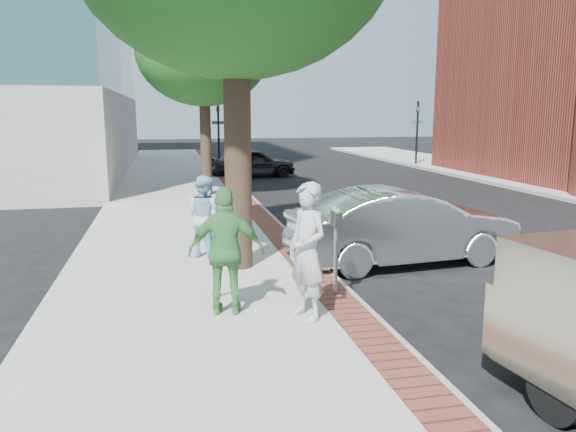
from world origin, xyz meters
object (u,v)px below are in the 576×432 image
object	(u,v)px
person_gray	(307,251)
bg_car	(253,163)
person_green	(226,251)
parking_meter	(336,232)
person_officer	(204,216)
sedan_silver	(404,226)

from	to	relation	value
person_gray	bg_car	size ratio (longest dim) A/B	0.49
bg_car	person_gray	bearing A→B (deg)	166.42
person_green	parking_meter	bearing A→B (deg)	-154.11
person_officer	person_green	distance (m)	3.53
parking_meter	person_officer	world-z (taller)	person_officer
person_officer	sedan_silver	world-z (taller)	person_officer
sedan_silver	bg_car	world-z (taller)	sedan_silver
person_officer	person_green	size ratio (longest dim) A/B	0.89
person_gray	sedan_silver	world-z (taller)	person_gray
person_green	bg_car	bearing A→B (deg)	-90.29
parking_meter	person_green	world-z (taller)	person_green
person_green	sedan_silver	bearing A→B (deg)	-137.24
parking_meter	bg_car	bearing A→B (deg)	85.52
sedan_silver	bg_car	xyz separation A→B (m)	(-0.66, 16.60, -0.09)
person_gray	sedan_silver	size ratio (longest dim) A/B	0.42
person_green	person_gray	bearing A→B (deg)	167.42
parking_meter	person_officer	size ratio (longest dim) A/B	0.86
parking_meter	person_officer	xyz separation A→B (m)	(-1.96, 2.98, -0.19)
person_gray	person_green	xyz separation A→B (m)	(-1.13, 0.46, -0.05)
sedan_silver	bg_car	bearing A→B (deg)	-3.57
sedan_silver	bg_car	distance (m)	16.61
person_gray	parking_meter	bearing A→B (deg)	121.06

